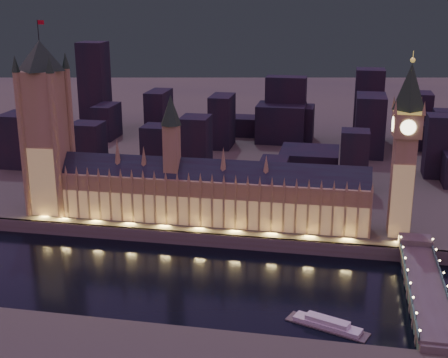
% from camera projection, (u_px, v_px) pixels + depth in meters
% --- Properties ---
extents(ground_plane, '(2000.00, 2000.00, 0.00)m').
position_uv_depth(ground_plane, '(195.00, 277.00, 331.47)').
color(ground_plane, black).
rests_on(ground_plane, ground).
extents(north_bank, '(2000.00, 960.00, 8.00)m').
position_uv_depth(north_bank, '(288.00, 101.00, 818.04)').
color(north_bank, '#3B3D37').
rests_on(north_bank, ground).
extents(embankment_wall, '(2000.00, 2.50, 8.00)m').
position_uv_depth(embankment_wall, '(211.00, 240.00, 368.75)').
color(embankment_wall, '#544B44').
rests_on(embankment_wall, ground).
extents(palace_of_westminster, '(202.00, 21.69, 78.00)m').
position_uv_depth(palace_of_westminster, '(203.00, 193.00, 383.35)').
color(palace_of_westminster, olive).
rests_on(palace_of_westminster, north_bank).
extents(victoria_tower, '(31.68, 31.68, 120.70)m').
position_uv_depth(victoria_tower, '(46.00, 120.00, 389.48)').
color(victoria_tower, olive).
rests_on(victoria_tower, north_bank).
extents(elizabeth_tower, '(18.00, 18.00, 106.44)m').
position_uv_depth(elizabeth_tower, '(406.00, 136.00, 350.06)').
color(elizabeth_tower, olive).
rests_on(elizabeth_tower, north_bank).
extents(westminster_bridge, '(17.88, 113.00, 15.90)m').
position_uv_depth(westminster_bridge, '(424.00, 289.00, 305.34)').
color(westminster_bridge, '#544B44').
rests_on(westminster_bridge, ground).
extents(river_boat, '(38.86, 21.91, 4.50)m').
position_uv_depth(river_boat, '(327.00, 324.00, 281.69)').
color(river_boat, '#544B44').
rests_on(river_boat, ground).
extents(city_backdrop, '(475.57, 215.63, 87.25)m').
position_uv_depth(city_backdrop, '(301.00, 125.00, 547.80)').
color(city_backdrop, black).
rests_on(city_backdrop, north_bank).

